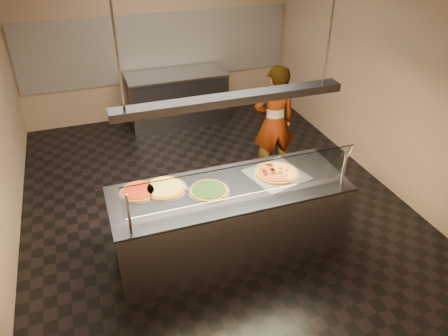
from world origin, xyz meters
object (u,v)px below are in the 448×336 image
object	(u,v)px
serving_counter	(230,222)
prep_table	(178,98)
sneeze_guard	(242,181)
pizza_spatula	(188,186)
perforated_tray	(276,174)
half_pizza_sausage	(286,171)
pizza_cheese	(165,188)
worker	(274,122)
half_pizza_pepperoni	(267,174)
pizza_spinach	(209,190)
heat_lamp_housing	(231,99)
pizza_tomato	(139,191)

from	to	relation	value
serving_counter	prep_table	world-z (taller)	same
sneeze_guard	prep_table	bearing A→B (deg)	85.27
sneeze_guard	pizza_spatula	bearing A→B (deg)	131.80
prep_table	serving_counter	bearing A→B (deg)	-95.16
perforated_tray	half_pizza_sausage	size ratio (longest dim) A/B	1.34
half_pizza_sausage	pizza_cheese	bearing A→B (deg)	174.30
serving_counter	pizza_spatula	bearing A→B (deg)	162.74
perforated_tray	pizza_spatula	size ratio (longest dim) A/B	2.84
perforated_tray	worker	size ratio (longest dim) A/B	0.42
half_pizza_pepperoni	pizza_spinach	bearing A→B (deg)	-174.88
prep_table	heat_lamp_housing	size ratio (longest dim) A/B	0.78
pizza_spatula	prep_table	distance (m)	3.70
serving_counter	prep_table	distance (m)	3.73
pizza_tomato	pizza_spatula	size ratio (longest dim) A/B	1.65
half_pizza_pepperoni	heat_lamp_housing	xyz separation A→B (m)	(-0.47, -0.08, 0.99)
serving_counter	worker	size ratio (longest dim) A/B	1.53
sneeze_guard	perforated_tray	xyz separation A→B (m)	(0.58, 0.42, -0.29)
pizza_spinach	pizza_tomato	world-z (taller)	pizza_spinach
half_pizza_sausage	prep_table	distance (m)	3.69
half_pizza_pepperoni	heat_lamp_housing	world-z (taller)	heat_lamp_housing
prep_table	half_pizza_sausage	bearing A→B (deg)	-84.27
pizza_spinach	worker	bearing A→B (deg)	45.16
serving_counter	prep_table	size ratio (longest dim) A/B	1.44
worker	serving_counter	bearing A→B (deg)	54.85
sneeze_guard	worker	size ratio (longest dim) A/B	1.39
pizza_spinach	heat_lamp_housing	distance (m)	1.03
perforated_tray	heat_lamp_housing	distance (m)	1.17
sneeze_guard	heat_lamp_housing	xyz separation A→B (m)	(0.00, 0.34, 0.72)
pizza_spatula	heat_lamp_housing	xyz separation A→B (m)	(0.42, -0.13, 0.99)
pizza_cheese	prep_table	world-z (taller)	pizza_cheese
pizza_cheese	worker	xyz separation A→B (m)	(1.89, 1.27, -0.10)
serving_counter	pizza_cheese	size ratio (longest dim) A/B	5.54
serving_counter	pizza_spinach	distance (m)	0.54
sneeze_guard	heat_lamp_housing	world-z (taller)	heat_lamp_housing
prep_table	perforated_tray	bearing A→B (deg)	-86.09
sneeze_guard	pizza_cheese	size ratio (longest dim) A/B	5.02
pizza_spinach	prep_table	size ratio (longest dim) A/B	0.24
half_pizza_pepperoni	half_pizza_sausage	bearing A→B (deg)	-0.82
half_pizza_sausage	pizza_tomato	size ratio (longest dim) A/B	1.29
pizza_spinach	pizza_cheese	bearing A→B (deg)	155.46
perforated_tray	prep_table	distance (m)	3.68
pizza_cheese	pizza_tomato	world-z (taller)	same
pizza_spatula	pizza_cheese	bearing A→B (deg)	161.56
half_pizza_sausage	heat_lamp_housing	size ratio (longest dim) A/B	0.23
heat_lamp_housing	perforated_tray	bearing A→B (deg)	7.56
prep_table	heat_lamp_housing	world-z (taller)	heat_lamp_housing
half_pizza_pepperoni	pizza_tomato	xyz separation A→B (m)	(-1.41, 0.16, -0.02)
sneeze_guard	half_pizza_pepperoni	xyz separation A→B (m)	(0.47, 0.42, -0.26)
half_pizza_sausage	prep_table	size ratio (longest dim) A/B	0.29
pizza_cheese	prep_table	size ratio (longest dim) A/B	0.26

